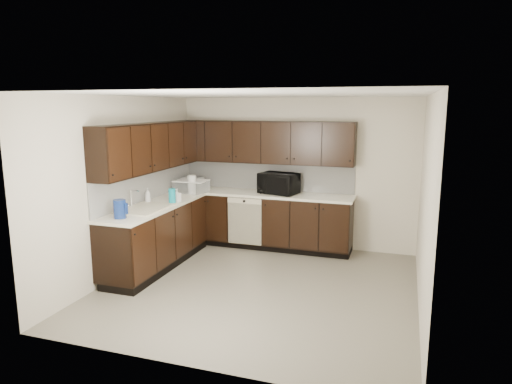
% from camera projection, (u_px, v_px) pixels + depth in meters
% --- Properties ---
extents(floor, '(4.00, 4.00, 0.00)m').
position_uv_depth(floor, '(259.00, 287.00, 6.05)').
color(floor, gray).
rests_on(floor, ground).
extents(ceiling, '(4.00, 4.00, 0.00)m').
position_uv_depth(ceiling, '(259.00, 95.00, 5.59)').
color(ceiling, white).
rests_on(ceiling, wall_back).
extents(wall_back, '(4.00, 0.02, 2.50)m').
position_uv_depth(wall_back, '(295.00, 173.00, 7.69)').
color(wall_back, beige).
rests_on(wall_back, floor).
extents(wall_left, '(0.02, 4.00, 2.50)m').
position_uv_depth(wall_left, '(124.00, 186.00, 6.43)').
color(wall_left, beige).
rests_on(wall_left, floor).
extents(wall_right, '(0.02, 4.00, 2.50)m').
position_uv_depth(wall_right, '(425.00, 205.00, 5.21)').
color(wall_right, beige).
rests_on(wall_right, floor).
extents(wall_front, '(4.00, 0.02, 2.50)m').
position_uv_depth(wall_front, '(189.00, 236.00, 3.95)').
color(wall_front, beige).
rests_on(wall_front, floor).
extents(lower_cabinets, '(3.00, 2.80, 0.90)m').
position_uv_depth(lower_cabinets, '(221.00, 229.00, 7.32)').
color(lower_cabinets, black).
rests_on(lower_cabinets, floor).
extents(countertop, '(3.03, 2.83, 0.04)m').
position_uv_depth(countertop, '(220.00, 198.00, 7.22)').
color(countertop, '#ECE6CD').
rests_on(countertop, lower_cabinets).
extents(backsplash, '(3.00, 2.80, 0.48)m').
position_uv_depth(backsplash, '(213.00, 180.00, 7.44)').
color(backsplash, silver).
rests_on(backsplash, countertop).
extents(upper_cabinets, '(3.00, 2.80, 0.70)m').
position_uv_depth(upper_cabinets, '(216.00, 144.00, 7.18)').
color(upper_cabinets, black).
rests_on(upper_cabinets, wall_back).
extents(dishwasher, '(0.58, 0.04, 0.78)m').
position_uv_depth(dishwasher, '(245.00, 218.00, 7.48)').
color(dishwasher, beige).
rests_on(dishwasher, lower_cabinets).
extents(sink, '(0.54, 0.82, 0.42)m').
position_uv_depth(sink, '(145.00, 213.00, 6.39)').
color(sink, beige).
rests_on(sink, countertop).
extents(microwave, '(0.69, 0.54, 0.34)m').
position_uv_depth(microwave, '(279.00, 183.00, 7.50)').
color(microwave, black).
rests_on(microwave, countertop).
extents(soap_bottle_a, '(0.12, 0.12, 0.20)m').
position_uv_depth(soap_bottle_a, '(177.00, 195.00, 6.85)').
color(soap_bottle_a, gray).
rests_on(soap_bottle_a, countertop).
extents(soap_bottle_b, '(0.11, 0.11, 0.22)m').
position_uv_depth(soap_bottle_b, '(148.00, 195.00, 6.79)').
color(soap_bottle_b, gray).
rests_on(soap_bottle_b, countertop).
extents(toaster_oven, '(0.34, 0.26, 0.21)m').
position_uv_depth(toaster_oven, '(193.00, 183.00, 7.95)').
color(toaster_oven, silver).
rests_on(toaster_oven, countertop).
extents(storage_bin, '(0.58, 0.48, 0.20)m').
position_uv_depth(storage_bin, '(191.00, 186.00, 7.62)').
color(storage_bin, white).
rests_on(storage_bin, countertop).
extents(blue_pitcher, '(0.16, 0.16, 0.24)m').
position_uv_depth(blue_pitcher, '(120.00, 209.00, 5.85)').
color(blue_pitcher, navy).
rests_on(blue_pitcher, countertop).
extents(teal_tumbler, '(0.12, 0.12, 0.23)m').
position_uv_depth(teal_tumbler, '(172.00, 196.00, 6.72)').
color(teal_tumbler, '#0E889C').
rests_on(teal_tumbler, countertop).
extents(paper_towel_roll, '(0.15, 0.15, 0.30)m').
position_uv_depth(paper_towel_roll, '(192.00, 184.00, 7.50)').
color(paper_towel_roll, silver).
rests_on(paper_towel_roll, countertop).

